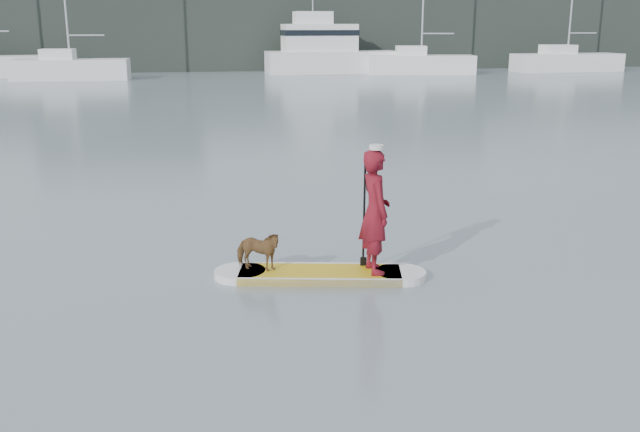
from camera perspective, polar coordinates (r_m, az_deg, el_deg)
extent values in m
plane|color=slate|center=(12.02, 11.83, -3.78)|extent=(140.00, 140.00, 0.00)
cube|color=gold|center=(11.12, 0.00, -4.68)|extent=(2.61, 1.30, 0.12)
cylinder|color=silver|center=(11.22, -6.42, -4.60)|extent=(0.80, 0.80, 0.12)
cylinder|color=silver|center=(11.16, 6.45, -4.70)|extent=(0.80, 0.80, 0.12)
cube|color=silver|center=(11.47, 0.04, -4.05)|extent=(2.46, 0.58, 0.12)
cube|color=silver|center=(10.77, -0.05, -5.35)|extent=(2.46, 0.58, 0.12)
imported|color=maroon|center=(10.83, 4.42, 0.35)|extent=(0.50, 0.72, 1.91)
cylinder|color=silver|center=(10.62, 4.53, 5.51)|extent=(0.22, 0.22, 0.07)
imported|color=brown|center=(11.06, -5.01, -2.77)|extent=(0.83, 0.65, 0.64)
cylinder|color=black|center=(11.09, 3.55, 0.33)|extent=(0.10, 0.30, 1.89)
cube|color=black|center=(11.36, 3.48, -4.07)|extent=(0.10, 0.04, 0.32)
cube|color=white|center=(54.13, -19.30, 11.00)|extent=(8.04, 2.95, 1.43)
cube|color=white|center=(54.23, -20.24, 12.06)|extent=(2.29, 1.94, 0.71)
cylinder|color=#B7B7BC|center=(53.84, -18.21, 13.58)|extent=(2.45, 0.19, 0.10)
cube|color=white|center=(57.87, 8.08, 11.91)|extent=(8.63, 4.31, 1.44)
cube|color=white|center=(57.73, 7.29, 13.00)|extent=(2.65, 2.31, 0.72)
cylinder|color=#B7B7BC|center=(57.95, 9.42, 14.21)|extent=(2.44, 0.61, 0.10)
cube|color=white|center=(63.80, 19.13, 11.53)|extent=(9.16, 2.99, 1.44)
cube|color=white|center=(63.29, 18.50, 12.54)|extent=(2.60, 1.96, 0.72)
cylinder|color=#B7B7BC|center=(64.39, 20.28, 13.57)|extent=(2.48, 0.19, 0.10)
cube|color=white|center=(58.41, 0.97, 12.21)|extent=(10.56, 3.49, 1.72)
cube|color=white|center=(58.11, -0.06, 14.08)|extent=(5.83, 2.73, 2.10)
cube|color=white|center=(58.00, -0.58, 15.58)|extent=(2.98, 1.85, 0.95)
cube|color=black|center=(58.11, -0.06, 14.46)|extent=(5.93, 2.80, 0.43)
cylinder|color=#B7B7BC|center=(58.02, -0.59, 16.81)|extent=(0.10, 0.10, 1.53)
cube|color=black|center=(63.64, -6.86, 14.28)|extent=(90.00, 6.00, 6.00)
cube|color=black|center=(64.72, -16.16, 15.15)|extent=(14.00, 4.00, 9.00)
cube|color=black|center=(68.28, 8.84, 15.10)|extent=(10.00, 4.00, 8.00)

